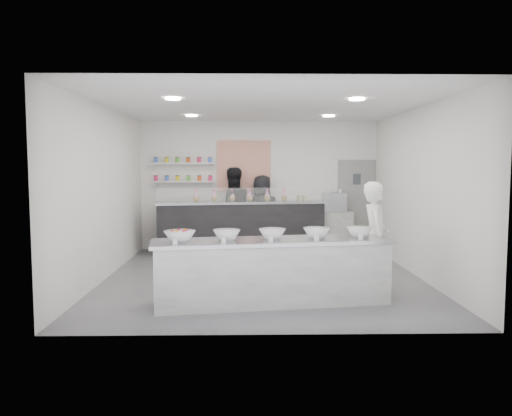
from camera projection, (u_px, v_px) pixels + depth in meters
The scene contains 26 objects.
floor at pixel (263, 277), 8.83m from camera, with size 6.00×6.00×0.00m, color #515156.
ceiling at pixel (263, 106), 8.57m from camera, with size 6.00×6.00×0.00m, color white.
back_wall at pixel (259, 186), 11.68m from camera, with size 5.50×5.50×0.00m, color white.
left_wall at pixel (105, 193), 8.64m from camera, with size 6.00×6.00×0.00m, color white.
right_wall at pixel (419, 192), 8.75m from camera, with size 6.00×6.00×0.00m, color white.
back_door at pixel (356, 205), 11.74m from camera, with size 0.88×0.04×2.10m, color gray.
pattern_panel at pixel (244, 166), 11.61m from camera, with size 1.25×0.03×1.20m, color #D24621.
jar_shelf_lower at pixel (183, 182), 11.54m from camera, with size 1.45×0.22×0.04m, color silver.
jar_shelf_upper at pixel (183, 163), 11.51m from camera, with size 1.45×0.22×0.04m, color silver.
preserve_jars at pixel (183, 169), 11.50m from camera, with size 1.45×0.10×0.56m, color #F02264, non-canonical shape.
downlight_0 at pixel (173, 99), 7.55m from camera, with size 0.24×0.24×0.02m, color white.
downlight_1 at pixel (357, 99), 7.60m from camera, with size 0.24×0.24×0.02m, color white.
downlight_2 at pixel (192, 116), 10.14m from camera, with size 0.24×0.24×0.02m, color white.
downlight_3 at pixel (329, 116), 10.19m from camera, with size 0.24×0.24×0.02m, color white.
prep_counter at pixel (272, 272), 7.11m from camera, with size 3.40×0.77×0.93m, color #999995.
back_bar at pixel (241, 227), 11.26m from camera, with size 3.77×0.69×1.17m, color black.
sneeze_guard at pixel (243, 195), 10.88m from camera, with size 3.72×0.02×0.32m, color white.
espresso_ledge at pixel (325, 230), 11.58m from camera, with size 1.25×0.40×0.93m, color #999995.
espresso_machine at pixel (334, 202), 11.53m from camera, with size 0.52×0.36×0.40m, color #93969E.
cup_stacks at pixel (302, 203), 11.52m from camera, with size 0.25×0.24×0.34m, color tan, non-canonical shape.
prep_bowls at pixel (272, 234), 7.07m from camera, with size 2.98×0.48×0.15m, color white, non-canonical shape.
label_cards at pixel (269, 242), 6.57m from camera, with size 2.66×0.04×0.07m, color white, non-canonical shape.
cookie_bags at pixel (241, 195), 11.20m from camera, with size 2.15×0.15×0.27m, color #D476BB, non-canonical shape.
woman_prep at pixel (375, 237), 7.71m from camera, with size 0.63×0.41×1.73m, color white.
staff_left at pixel (232, 209), 11.48m from camera, with size 0.94×0.73×1.93m, color black.
staff_right at pixel (262, 213), 11.50m from camera, with size 0.86×0.56×1.76m, color black.
Camera 1 is at (-0.29, -8.68, 1.98)m, focal length 35.00 mm.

